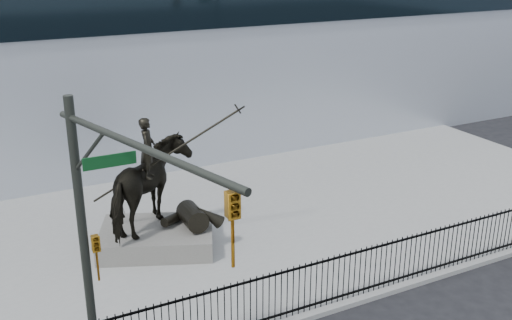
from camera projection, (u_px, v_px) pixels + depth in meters
name	position (u px, v px, depth m)	size (l,w,h in m)	color
plaza	(251.00, 223.00, 21.54)	(30.00, 12.00, 0.15)	gray
building	(137.00, 48.00, 30.93)	(44.00, 14.00, 9.00)	silver
picket_fence	(344.00, 276.00, 16.45)	(22.10, 0.10, 1.50)	black
statue_plinth	(157.00, 238.00, 19.53)	(3.61, 2.48, 0.68)	#5F5C57
equestrian_statue	(156.00, 188.00, 18.94)	(4.29, 3.57, 3.92)	black
traffic_signal_left	(108.00, 262.00, 10.92)	(1.52, 4.84, 7.00)	#262924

